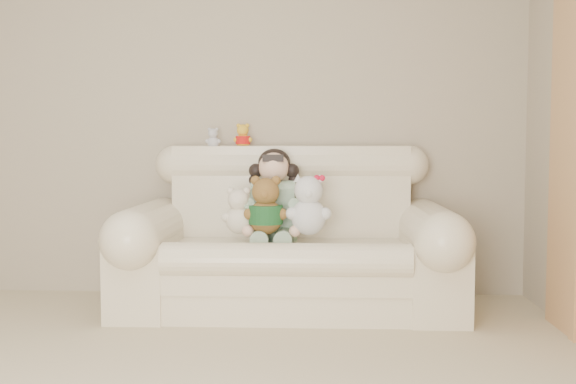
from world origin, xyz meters
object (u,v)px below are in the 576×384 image
at_px(sofa, 289,229).
at_px(cream_teddy, 239,206).
at_px(seated_child, 274,195).
at_px(brown_teddy, 266,200).
at_px(white_cat, 309,199).

distance_m(sofa, cream_teddy, 0.35).
bearing_deg(sofa, seated_child, 140.58).
xyz_separation_m(sofa, brown_teddy, (-0.13, -0.14, 0.19)).
relative_size(sofa, white_cat, 4.91).
xyz_separation_m(seated_child, cream_teddy, (-0.20, -0.19, -0.06)).
bearing_deg(seated_child, sofa, -34.52).
height_order(sofa, brown_teddy, sofa).
bearing_deg(brown_teddy, cream_teddy, 166.80).
relative_size(seated_child, cream_teddy, 1.83).
bearing_deg(brown_teddy, white_cat, -6.25).
xyz_separation_m(brown_teddy, cream_teddy, (-0.17, 0.03, -0.04)).
bearing_deg(brown_teddy, sofa, 42.18).
bearing_deg(cream_teddy, white_cat, 1.47).
height_order(sofa, seated_child, sofa).
bearing_deg(white_cat, cream_teddy, 176.04).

